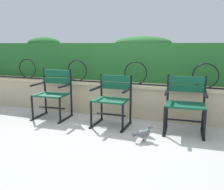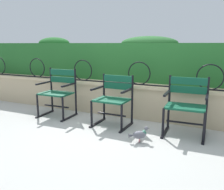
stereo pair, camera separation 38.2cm
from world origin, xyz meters
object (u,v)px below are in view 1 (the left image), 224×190
(park_chair_left, at_px, (53,92))
(park_chair_right, at_px, (185,102))
(park_chair_centre, at_px, (112,98))
(pigeon_near_chairs, at_px, (143,133))

(park_chair_left, bearing_deg, park_chair_right, 0.59)
(park_chair_centre, relative_size, park_chair_right, 0.97)
(park_chair_centre, bearing_deg, park_chair_right, 3.37)
(park_chair_left, bearing_deg, pigeon_near_chairs, -17.57)
(park_chair_centre, relative_size, pigeon_near_chairs, 3.17)
(pigeon_near_chairs, bearing_deg, park_chair_left, 162.43)
(park_chair_centre, distance_m, park_chair_right, 1.16)
(park_chair_right, bearing_deg, park_chair_centre, -176.63)
(park_chair_left, bearing_deg, park_chair_centre, -2.16)
(park_chair_left, relative_size, park_chair_right, 1.03)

